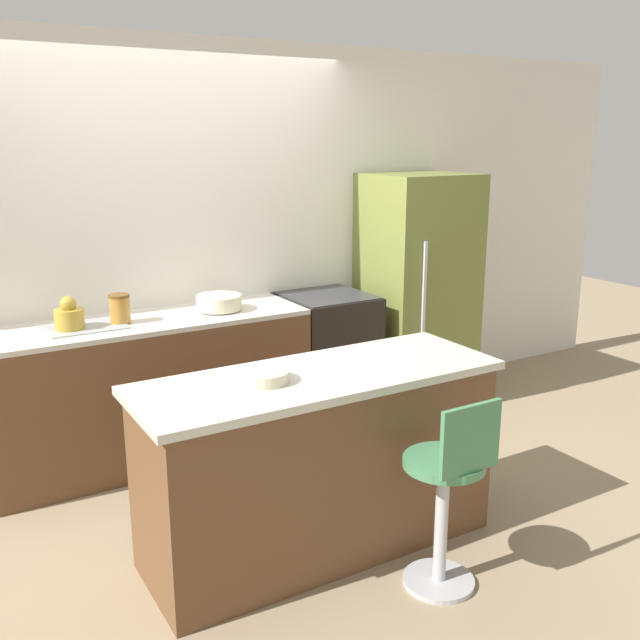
{
  "coord_description": "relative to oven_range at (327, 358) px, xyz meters",
  "views": [
    {
      "loc": [
        -1.52,
        -3.82,
        1.99
      ],
      "look_at": [
        0.52,
        -0.39,
        0.96
      ],
      "focal_mm": 40.0,
      "sensor_mm": 36.0,
      "label": 1
    }
  ],
  "objects": [
    {
      "name": "kettle",
      "position": [
        -1.73,
        -0.01,
        0.54
      ],
      "size": [
        0.17,
        0.17,
        0.19
      ],
      "color": "#B29333",
      "rests_on": "back_counter"
    },
    {
      "name": "fruit_bowl",
      "position": [
        -1.17,
        -1.37,
        0.48
      ],
      "size": [
        0.24,
        0.24,
        0.05
      ],
      "color": "beige",
      "rests_on": "kitchen_island"
    },
    {
      "name": "back_counter",
      "position": [
        -1.3,
        0.0,
        -0.0
      ],
      "size": [
        1.98,
        0.59,
        0.92
      ],
      "color": "brown",
      "rests_on": "ground_plane"
    },
    {
      "name": "canister_jar",
      "position": [
        -1.44,
        -0.01,
        0.54
      ],
      "size": [
        0.12,
        0.12,
        0.17
      ],
      "color": "#B77F33",
      "rests_on": "back_counter"
    },
    {
      "name": "mixing_bowl",
      "position": [
        -0.81,
        -0.01,
        0.51
      ],
      "size": [
        0.29,
        0.29,
        0.09
      ],
      "color": "beige",
      "rests_on": "back_counter"
    },
    {
      "name": "oven_range",
      "position": [
        0.0,
        0.0,
        0.0
      ],
      "size": [
        0.59,
        0.6,
        0.92
      ],
      "color": "black",
      "rests_on": "ground_plane"
    },
    {
      "name": "ground_plane",
      "position": [
        -1.0,
        -0.31,
        -0.46
      ],
      "size": [
        14.0,
        14.0,
        0.0
      ],
      "primitive_type": "plane",
      "color": "#998466"
    },
    {
      "name": "refrigerator",
      "position": [
        0.77,
        -0.02,
        0.41
      ],
      "size": [
        0.74,
        0.67,
        1.73
      ],
      "color": "olive",
      "rests_on": "ground_plane"
    },
    {
      "name": "stool_chair",
      "position": [
        -0.58,
        -1.98,
        -0.0
      ],
      "size": [
        0.37,
        0.37,
        0.92
      ],
      "color": "#B7B7BC",
      "rests_on": "ground_plane"
    },
    {
      "name": "wall_back",
      "position": [
        -1.0,
        0.33,
        0.84
      ],
      "size": [
        8.0,
        0.06,
        2.6
      ],
      "color": "white",
      "rests_on": "ground_plane"
    },
    {
      "name": "kitchen_island",
      "position": [
        -0.9,
        -1.4,
        -0.0
      ],
      "size": [
        1.77,
        0.63,
        0.91
      ],
      "color": "brown",
      "rests_on": "ground_plane"
    }
  ]
}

